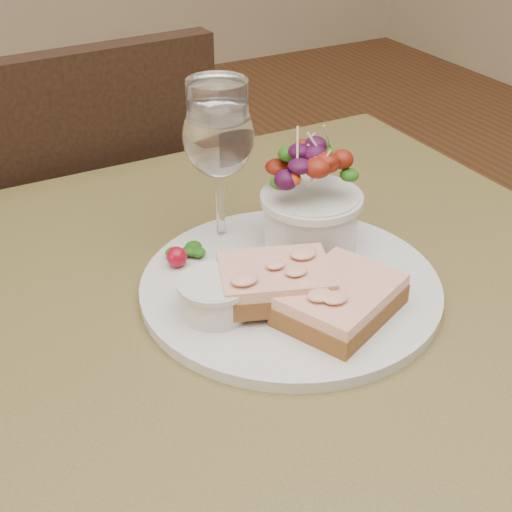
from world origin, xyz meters
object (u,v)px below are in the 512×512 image
sandwich_back (275,281)px  cafe_table (273,388)px  ramekin (215,295)px  salad_bowl (312,196)px  wine_glass (219,141)px  sandwich_front (340,300)px  chair_far (81,342)px  dinner_plate (290,286)px

sandwich_back → cafe_table: bearing=-142.0°
ramekin → salad_bowl: size_ratio=0.52×
cafe_table → wine_glass: wine_glass is taller
cafe_table → salad_bowl: salad_bowl is taller
cafe_table → wine_glass: (0.01, 0.14, 0.22)m
ramekin → sandwich_front: bearing=-29.3°
chair_far → sandwich_front: bearing=96.5°
sandwich_back → wine_glass: wine_glass is taller
dinner_plate → wine_glass: size_ratio=1.75×
sandwich_front → wine_glass: size_ratio=0.80×
cafe_table → wine_glass: bearing=84.8°
dinner_plate → wine_glass: wine_glass is taller
wine_glass → sandwich_front: bearing=-80.5°
dinner_plate → wine_glass: (-0.02, 0.12, 0.12)m
chair_far → dinner_plate: (0.10, -0.60, 0.46)m
ramekin → cafe_table: bearing=-11.0°
ramekin → wine_glass: bearing=61.9°
sandwich_front → ramekin: 0.12m
sandwich_front → dinner_plate: bearing=77.2°
wine_glass → chair_far: bearing=99.6°
wine_glass → dinner_plate: bearing=-81.3°
cafe_table → dinner_plate: dinner_plate is taller
salad_bowl → wine_glass: 0.11m
dinner_plate → salad_bowl: salad_bowl is taller
cafe_table → chair_far: 0.72m
salad_bowl → wine_glass: wine_glass is taller
sandwich_front → sandwich_back: sandwich_back is taller
sandwich_back → salad_bowl: bearing=61.0°
sandwich_front → sandwich_back: (-0.04, 0.05, 0.01)m
dinner_plate → ramekin: bearing=-172.9°
salad_bowl → sandwich_back: bearing=-139.0°
dinner_plate → sandwich_back: size_ratio=2.39×
sandwich_front → ramekin: bearing=127.0°
dinner_plate → sandwich_front: size_ratio=2.19×
sandwich_front → wine_glass: (-0.03, 0.19, 0.10)m
chair_far → sandwich_back: (0.07, -0.62, 0.49)m
salad_bowl → wine_glass: size_ratio=0.73×
cafe_table → chair_far: (-0.07, 0.63, -0.36)m
ramekin → chair_far: bearing=90.9°
wine_glass → salad_bowl: bearing=-42.2°
cafe_table → salad_bowl: (0.09, 0.08, 0.17)m
cafe_table → ramekin: bearing=169.0°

